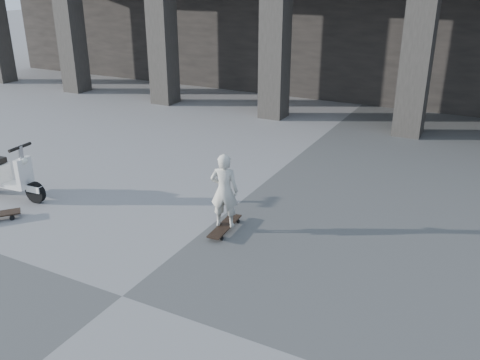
% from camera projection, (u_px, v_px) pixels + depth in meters
% --- Properties ---
extents(ground, '(90.00, 90.00, 0.00)m').
position_uv_depth(ground, '(122.00, 296.00, 6.15)').
color(ground, '#4D4D4A').
rests_on(ground, ground).
extents(longboard, '(0.27, 0.87, 0.09)m').
position_uv_depth(longboard, '(225.00, 226.00, 7.71)').
color(longboard, black).
rests_on(longboard, ground).
extents(child, '(0.48, 0.38, 1.15)m').
position_uv_depth(child, '(224.00, 191.00, 7.49)').
color(child, beige).
rests_on(child, longboard).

